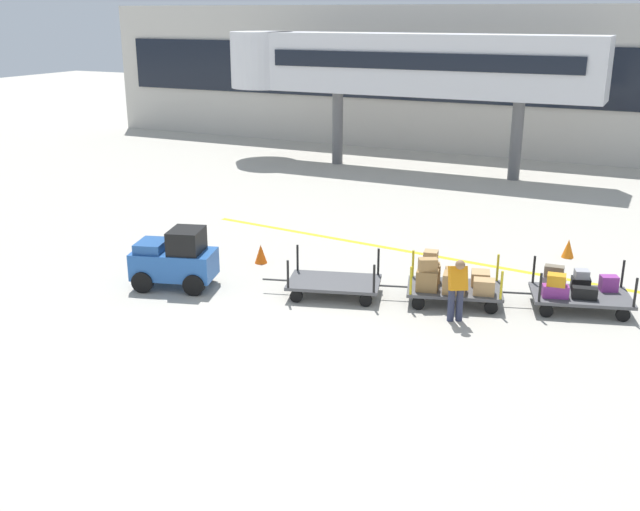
{
  "coord_description": "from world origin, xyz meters",
  "views": [
    {
      "loc": [
        7.75,
        -11.93,
        6.85
      ],
      "look_at": [
        0.01,
        4.27,
        0.96
      ],
      "focal_mm": 41.69,
      "sensor_mm": 36.0,
      "label": 1
    }
  ],
  "objects_px": {
    "baggage_handler": "(457,287)",
    "baggage_cart_middle": "(451,281)",
    "baggage_cart_lead": "(334,283)",
    "baggage_cart_tail": "(576,290)",
    "safety_cone_far": "(261,254)",
    "baggage_tug": "(175,259)",
    "safety_cone_near": "(568,248)"
  },
  "relations": [
    {
      "from": "baggage_handler",
      "to": "safety_cone_near",
      "type": "xyz_separation_m",
      "value": [
        1.67,
        6.09,
        -0.59
      ]
    },
    {
      "from": "baggage_cart_lead",
      "to": "safety_cone_far",
      "type": "relative_size",
      "value": 5.6
    },
    {
      "from": "baggage_tug",
      "to": "safety_cone_far",
      "type": "xyz_separation_m",
      "value": [
        1.02,
        2.64,
        -0.48
      ]
    },
    {
      "from": "baggage_cart_tail",
      "to": "safety_cone_near",
      "type": "relative_size",
      "value": 5.6
    },
    {
      "from": "baggage_cart_lead",
      "to": "safety_cone_near",
      "type": "relative_size",
      "value": 5.6
    },
    {
      "from": "baggage_cart_middle",
      "to": "baggage_handler",
      "type": "xyz_separation_m",
      "value": [
        0.44,
        -1.11,
        0.3
      ]
    },
    {
      "from": "safety_cone_near",
      "to": "safety_cone_far",
      "type": "distance_m",
      "value": 8.99
    },
    {
      "from": "baggage_cart_tail",
      "to": "safety_cone_near",
      "type": "xyz_separation_m",
      "value": [
        -0.71,
        4.07,
        -0.22
      ]
    },
    {
      "from": "baggage_handler",
      "to": "safety_cone_far",
      "type": "height_order",
      "value": "baggage_handler"
    },
    {
      "from": "safety_cone_near",
      "to": "safety_cone_far",
      "type": "relative_size",
      "value": 1.0
    },
    {
      "from": "baggage_handler",
      "to": "safety_cone_near",
      "type": "bearing_deg",
      "value": 74.7
    },
    {
      "from": "baggage_tug",
      "to": "baggage_cart_middle",
      "type": "height_order",
      "value": "baggage_tug"
    },
    {
      "from": "baggage_handler",
      "to": "safety_cone_near",
      "type": "height_order",
      "value": "baggage_handler"
    },
    {
      "from": "baggage_tug",
      "to": "safety_cone_near",
      "type": "relative_size",
      "value": 4.23
    },
    {
      "from": "baggage_cart_tail",
      "to": "safety_cone_far",
      "type": "relative_size",
      "value": 5.6
    },
    {
      "from": "baggage_cart_lead",
      "to": "baggage_cart_middle",
      "type": "relative_size",
      "value": 1.0
    },
    {
      "from": "baggage_cart_tail",
      "to": "safety_cone_far",
      "type": "xyz_separation_m",
      "value": [
        -8.59,
        -0.26,
        -0.22
      ]
    },
    {
      "from": "baggage_cart_tail",
      "to": "safety_cone_far",
      "type": "bearing_deg",
      "value": -178.25
    },
    {
      "from": "baggage_cart_lead",
      "to": "baggage_handler",
      "type": "xyz_separation_m",
      "value": [
        3.25,
        -0.31,
        0.52
      ]
    },
    {
      "from": "baggage_cart_middle",
      "to": "baggage_handler",
      "type": "distance_m",
      "value": 1.23
    },
    {
      "from": "baggage_cart_lead",
      "to": "baggage_cart_tail",
      "type": "distance_m",
      "value": 5.88
    },
    {
      "from": "baggage_tug",
      "to": "safety_cone_near",
      "type": "bearing_deg",
      "value": 38.08
    },
    {
      "from": "baggage_cart_lead",
      "to": "safety_cone_far",
      "type": "distance_m",
      "value": 3.3
    },
    {
      "from": "baggage_handler",
      "to": "safety_cone_far",
      "type": "distance_m",
      "value": 6.48
    },
    {
      "from": "baggage_handler",
      "to": "baggage_cart_tail",
      "type": "bearing_deg",
      "value": 40.35
    },
    {
      "from": "baggage_tug",
      "to": "safety_cone_near",
      "type": "height_order",
      "value": "baggage_tug"
    },
    {
      "from": "baggage_cart_lead",
      "to": "baggage_cart_middle",
      "type": "xyz_separation_m",
      "value": [
        2.8,
        0.81,
        0.22
      ]
    },
    {
      "from": "baggage_tug",
      "to": "baggage_cart_lead",
      "type": "relative_size",
      "value": 0.75
    },
    {
      "from": "baggage_cart_tail",
      "to": "baggage_handler",
      "type": "bearing_deg",
      "value": -139.65
    },
    {
      "from": "baggage_cart_middle",
      "to": "safety_cone_near",
      "type": "bearing_deg",
      "value": 67.04
    },
    {
      "from": "baggage_handler",
      "to": "baggage_cart_middle",
      "type": "bearing_deg",
      "value": 111.72
    },
    {
      "from": "baggage_cart_middle",
      "to": "baggage_cart_tail",
      "type": "bearing_deg",
      "value": 17.85
    }
  ]
}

